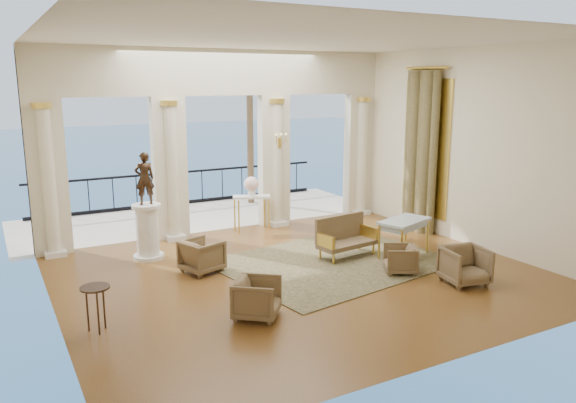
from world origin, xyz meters
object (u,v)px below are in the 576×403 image
armchair_d (202,254)px  settee (344,237)px  game_table (404,223)px  armchair_a (257,296)px  pedestal (148,233)px  statue (145,178)px  armchair_b (465,264)px  side_table (95,293)px  armchair_c (400,258)px  console_table (252,202)px

armchair_d → settee: size_ratio=0.52×
settee → game_table: bearing=-37.0°
settee → armchair_a: bearing=-154.3°
armchair_d → pedestal: (-0.72, 1.37, 0.21)m
armchair_d → statue: bearing=8.8°
armchair_b → pedestal: pedestal is taller
pedestal → side_table: size_ratio=1.66×
pedestal → statue: size_ratio=1.08×
game_table → statue: statue is taller
armchair_a → armchair_b: size_ratio=0.92×
armchair_c → pedestal: bearing=-98.7°
armchair_d → game_table: size_ratio=0.54×
armchair_d → game_table: game_table is taller
statue → console_table: size_ratio=1.10×
armchair_a → armchair_d: armchair_d is taller
armchair_b → armchair_d: (-4.10, 3.02, -0.02)m
armchair_a → settee: 3.66m
side_table → statue: bearing=62.8°
armchair_d → settee: bearing=-118.6°
armchair_d → settee: settee is taller
settee → armchair_c: bearing=-83.3°
armchair_a → console_table: console_table is taller
game_table → console_table: size_ratio=1.34×
armchair_c → settee: (-0.36, 1.43, 0.13)m
armchair_a → armchair_d: (-0.00, 2.53, 0.01)m
armchair_b → game_table: bearing=99.2°
settee → console_table: bearing=98.2°
armchair_d → pedestal: 1.56m
armchair_c → game_table: (0.76, 0.80, 0.43)m
settee → statue: 4.43m
armchair_c → console_table: size_ratio=0.61×
pedestal → side_table: 3.60m
settee → console_table: 3.08m
armchair_a → armchair_c: bearing=-41.9°
pedestal → armchair_b: bearing=-42.3°
armchair_c → game_table: bearing=166.6°
statue → console_table: statue is taller
statue → side_table: (-1.65, -3.20, -1.13)m
statue → console_table: 3.30m
console_table → armchair_c: bearing=-51.1°
side_table → pedestal: bearing=62.8°
armchair_b → side_table: bearing=-178.5°
armchair_b → armchair_c: 1.25m
armchair_b → statue: size_ratio=0.70×
settee → pedestal: (-3.78, 1.89, 0.13)m
armchair_c → settee: bearing=-135.7°
armchair_b → armchair_c: (-0.67, 1.06, -0.08)m
armchair_c → statue: bearing=-98.7°
armchair_a → game_table: size_ratio=0.53×
armchair_c → console_table: 4.57m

